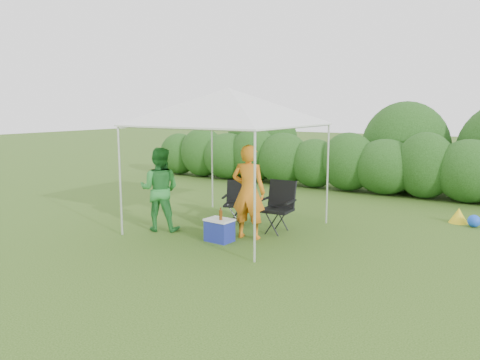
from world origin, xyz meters
The scene contains 10 objects.
ground centered at (0.00, 0.00, 0.00)m, with size 70.00×70.00×0.00m, color #3E601E.
hedge centered at (0.03, 6.00, 0.83)m, with size 13.36×1.53×1.80m.
canopy centered at (0.00, 0.50, 2.46)m, with size 3.10×3.10×2.83m.
chair_right centered at (0.95, 0.87, 0.58)m, with size 0.66×0.60×1.02m.
chair_left centered at (-0.17, 1.08, 0.51)m, with size 0.67×0.65×0.89m.
man centered at (0.69, 0.13, 0.89)m, with size 0.65×0.43×1.78m, color #CC6B17.
woman centered at (-1.11, -0.33, 0.84)m, with size 0.81×0.63×1.67m, color #2B8435.
cooler centered at (0.35, -0.34, 0.21)m, with size 0.52×0.40×0.42m.
bottle centered at (0.41, -0.38, 0.54)m, with size 0.06×0.06×0.23m, color #592D0C.
lawn_toy centered at (3.97, 3.49, 0.15)m, with size 0.65×0.54×0.32m.
Camera 1 is at (5.19, -7.21, 2.48)m, focal length 35.00 mm.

